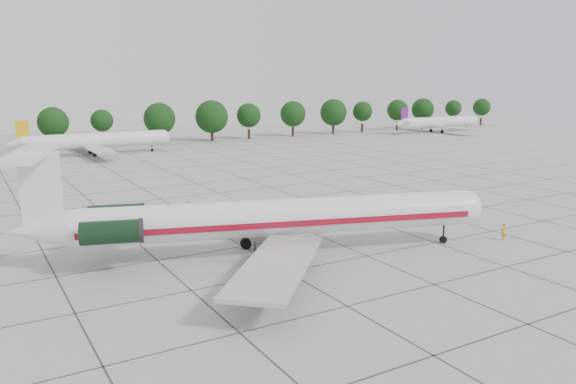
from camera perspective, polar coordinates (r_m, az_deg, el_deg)
name	(u,v)px	position (r m, az deg, el deg)	size (l,w,h in m)	color
ground	(316,234)	(55.39, 2.88, -4.32)	(260.00, 260.00, 0.00)	#A4A49D
apron_joints	(248,205)	(68.03, -4.07, -1.37)	(170.00, 170.00, 0.02)	#383838
main_airliner	(257,218)	(47.78, -3.19, -2.68)	(40.00, 30.63, 9.57)	silver
ground_crew	(503,231)	(57.03, 21.03, -3.74)	(0.62, 0.40, 1.69)	orange
bg_airliner_c	(96,141)	(119.63, -18.94, 4.95)	(28.24, 27.20, 7.40)	silver
bg_airliner_e	(439,122)	(168.94, 15.08, 6.86)	(28.24, 27.20, 7.40)	silver
tree_line	(53,122)	(131.02, -22.76, 6.54)	(249.86, 8.44, 10.22)	#332114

